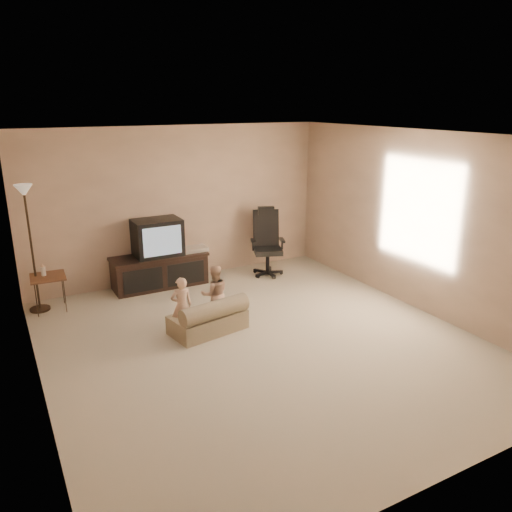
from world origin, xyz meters
The scene contains 9 objects.
floor centered at (0.00, 0.00, 0.00)m, with size 5.50×5.50×0.00m, color #B7AA91.
room_shell centered at (0.00, 0.00, 1.52)m, with size 5.50×5.50×5.50m.
tv_stand centered at (-0.46, 2.49, 0.46)m, with size 1.54×0.57×1.10m.
office_chair centered at (1.34, 2.20, 0.41)m, with size 0.68×0.70×1.15m.
side_table centered at (-2.15, 2.30, 0.50)m, with size 0.49×0.49×0.69m.
floor_lamp centered at (-2.29, 2.37, 1.31)m, with size 0.28×0.28×1.80m.
child_sofa centered at (-0.44, 0.56, 0.19)m, with size 1.03×0.69×0.46m.
toddler_left centered at (-0.76, 0.70, 0.38)m, with size 0.28×0.20×0.76m, color tan.
toddler_right centered at (-0.24, 0.84, 0.39)m, with size 0.38×0.21×0.79m, color tan.
Camera 1 is at (-2.71, -4.88, 2.86)m, focal length 35.00 mm.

